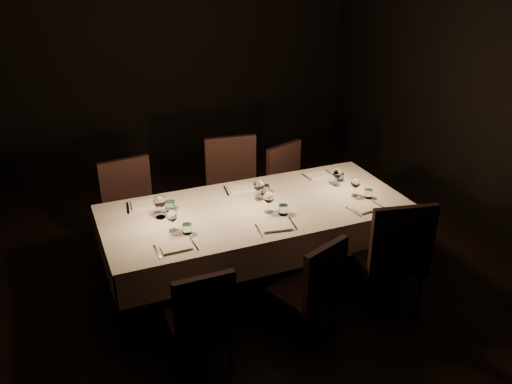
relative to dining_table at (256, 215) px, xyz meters
name	(u,v)px	position (x,y,z in m)	size (l,w,h in m)	color
room	(256,122)	(0.00, 0.00, 0.81)	(5.01, 6.01, 3.01)	black
dining_table	(256,215)	(0.00, 0.00, 0.00)	(2.52, 1.12, 0.76)	black
chair_near_left	(201,317)	(-0.75, -0.86, -0.20)	(0.42, 0.42, 0.87)	black
place_setting_near_left	(177,228)	(-0.73, -0.22, 0.14)	(0.32, 0.40, 0.18)	silver
chair_near_center	(313,287)	(0.10, -0.84, -0.20)	(0.54, 0.54, 0.88)	black
place_setting_near_center	(274,209)	(0.07, -0.22, 0.15)	(0.35, 0.41, 0.19)	silver
chair_near_right	(393,254)	(0.82, -0.78, -0.12)	(0.59, 0.59, 1.04)	black
place_setting_near_right	(362,193)	(0.88, -0.22, 0.14)	(0.32, 0.40, 0.17)	silver
chair_far_left	(132,209)	(-0.89, 0.80, -0.15)	(0.53, 0.53, 0.99)	black
place_setting_far_left	(158,204)	(-0.76, 0.22, 0.15)	(0.38, 0.42, 0.20)	silver
chair_far_center	(234,188)	(0.11, 0.82, -0.12)	(0.56, 0.56, 1.05)	black
place_setting_far_center	(255,187)	(0.08, 0.22, 0.15)	(0.36, 0.41, 0.19)	silver
chair_far_right	(291,186)	(0.69, 0.75, -0.17)	(0.57, 0.57, 0.93)	black
place_setting_far_right	(332,175)	(0.84, 0.22, 0.14)	(0.30, 0.39, 0.16)	silver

